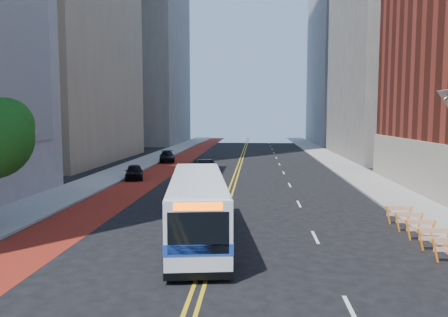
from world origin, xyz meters
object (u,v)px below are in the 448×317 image
transit_bus (198,206)px  car_b (206,167)px  car_a (134,172)px  car_c (167,157)px

transit_bus → car_b: size_ratio=2.57×
car_a → car_c: same height
car_b → transit_bus: bearing=-105.4°
car_b → car_c: bearing=97.4°
transit_bus → car_c: 35.49m
transit_bus → car_c: size_ratio=2.44×
car_a → car_c: bearing=75.7°
transit_bus → car_a: (-8.51, 19.31, -0.92)m
car_a → car_b: bearing=15.8°
car_a → car_b: car_b is taller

